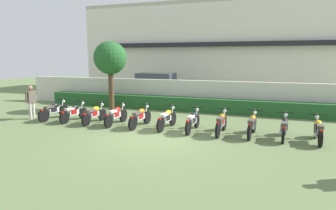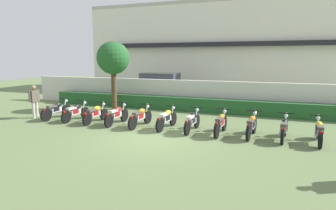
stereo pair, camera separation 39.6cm
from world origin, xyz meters
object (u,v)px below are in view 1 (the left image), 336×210
(motorcycle_in_row_8, at_px, (252,125))
(motorcycle_in_row_9, at_px, (284,127))
(motorcycle_in_row_3, at_px, (116,115))
(motorcycle_in_row_6, at_px, (193,121))
(motorcycle_in_row_7, at_px, (221,123))
(motorcycle_in_row_0, at_px, (54,110))
(motorcycle_in_row_4, at_px, (140,117))
(inspector_person, at_px, (31,99))
(motorcycle_in_row_1, at_px, (74,112))
(parked_car, at_px, (158,86))
(motorcycle_in_row_10, at_px, (318,130))
(motorcycle_in_row_5, at_px, (167,119))
(motorcycle_in_row_2, at_px, (94,114))
(tree_near_inspector, at_px, (110,59))

(motorcycle_in_row_8, distance_m, motorcycle_in_row_9, 1.16)
(motorcycle_in_row_3, height_order, motorcycle_in_row_6, motorcycle_in_row_3)
(motorcycle_in_row_8, bearing_deg, motorcycle_in_row_7, 98.13)
(motorcycle_in_row_9, bearing_deg, motorcycle_in_row_0, 95.70)
(motorcycle_in_row_9, bearing_deg, motorcycle_in_row_4, 95.75)
(motorcycle_in_row_9, xyz_separation_m, inspector_person, (-11.69, -0.18, 0.54))
(motorcycle_in_row_0, bearing_deg, motorcycle_in_row_8, -85.61)
(motorcycle_in_row_0, bearing_deg, motorcycle_in_row_6, -85.75)
(motorcycle_in_row_1, relative_size, motorcycle_in_row_8, 0.98)
(parked_car, relative_size, motorcycle_in_row_0, 2.33)
(motorcycle_in_row_10, bearing_deg, motorcycle_in_row_5, 91.09)
(motorcycle_in_row_1, distance_m, motorcycle_in_row_9, 9.38)
(motorcycle_in_row_3, distance_m, motorcycle_in_row_7, 4.77)
(motorcycle_in_row_2, xyz_separation_m, inspector_person, (-3.48, -0.17, 0.55))
(tree_near_inspector, xyz_separation_m, motorcycle_in_row_7, (6.87, -3.36, -2.50))
(motorcycle_in_row_1, relative_size, motorcycle_in_row_4, 0.96)
(motorcycle_in_row_7, bearing_deg, motorcycle_in_row_2, 93.17)
(motorcycle_in_row_5, xyz_separation_m, motorcycle_in_row_7, (2.33, -0.10, 0.01))
(motorcycle_in_row_2, height_order, motorcycle_in_row_7, motorcycle_in_row_7)
(parked_car, relative_size, motorcycle_in_row_1, 2.47)
(parked_car, bearing_deg, motorcycle_in_row_6, -59.90)
(motorcycle_in_row_6, bearing_deg, motorcycle_in_row_3, 91.94)
(motorcycle_in_row_0, bearing_deg, motorcycle_in_row_3, -85.45)
(motorcycle_in_row_10, bearing_deg, motorcycle_in_row_8, 90.58)
(inspector_person, bearing_deg, motorcycle_in_row_10, 0.61)
(parked_car, bearing_deg, motorcycle_in_row_10, -41.58)
(parked_car, bearing_deg, motorcycle_in_row_4, -73.19)
(motorcycle_in_row_4, xyz_separation_m, inspector_person, (-5.78, -0.20, 0.54))
(parked_car, xyz_separation_m, motorcycle_in_row_0, (-2.22, -8.69, -0.48))
(motorcycle_in_row_0, distance_m, motorcycle_in_row_4, 4.65)
(motorcycle_in_row_2, distance_m, motorcycle_in_row_8, 7.05)
(motorcycle_in_row_1, bearing_deg, motorcycle_in_row_0, 95.19)
(motorcycle_in_row_1, bearing_deg, motorcycle_in_row_10, -84.82)
(motorcycle_in_row_8, bearing_deg, motorcycle_in_row_1, 95.68)
(parked_car, bearing_deg, motorcycle_in_row_7, -54.40)
(motorcycle_in_row_1, xyz_separation_m, motorcycle_in_row_2, (1.17, -0.05, 0.00))
(motorcycle_in_row_7, bearing_deg, motorcycle_in_row_5, 90.77)
(motorcycle_in_row_9, bearing_deg, motorcycle_in_row_10, -86.50)
(motorcycle_in_row_2, xyz_separation_m, motorcycle_in_row_3, (1.10, 0.06, 0.01))
(motorcycle_in_row_3, height_order, motorcycle_in_row_8, motorcycle_in_row_8)
(parked_car, xyz_separation_m, motorcycle_in_row_3, (1.22, -8.68, -0.49))
(motorcycle_in_row_1, height_order, motorcycle_in_row_3, motorcycle_in_row_3)
(parked_car, relative_size, motorcycle_in_row_2, 2.46)
(motorcycle_in_row_1, distance_m, motorcycle_in_row_8, 8.22)
(motorcycle_in_row_2, xyz_separation_m, motorcycle_in_row_5, (3.54, 0.09, 0.01))
(motorcycle_in_row_2, relative_size, motorcycle_in_row_6, 0.98)
(motorcycle_in_row_1, bearing_deg, motorcycle_in_row_7, -84.88)
(motorcycle_in_row_1, bearing_deg, motorcycle_in_row_2, -86.91)
(motorcycle_in_row_1, distance_m, motorcycle_in_row_7, 7.04)
(motorcycle_in_row_8, bearing_deg, parked_car, 45.24)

